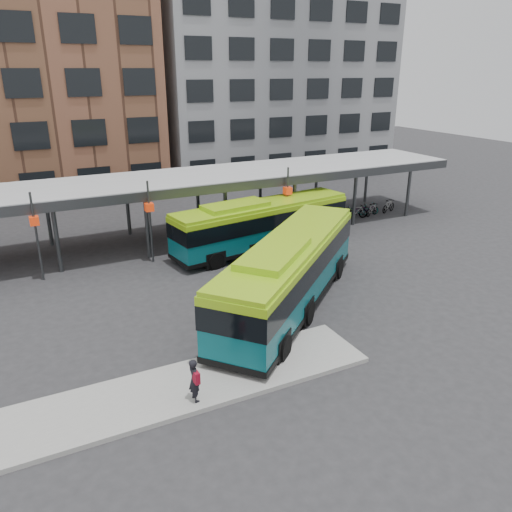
{
  "coord_description": "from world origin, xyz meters",
  "views": [
    {
      "loc": [
        -9.79,
        -17.37,
        10.63
      ],
      "look_at": [
        0.68,
        3.57,
        1.8
      ],
      "focal_mm": 35.0,
      "sensor_mm": 36.0,
      "label": 1
    }
  ],
  "objects": [
    {
      "name": "bus_rear",
      "position": [
        3.69,
        8.8,
        1.68
      ],
      "size": [
        11.98,
        4.25,
        3.24
      ],
      "rotation": [
        0.0,
        0.0,
        0.15
      ],
      "color": "#085058",
      "rests_on": "ground"
    },
    {
      "name": "building_grey",
      "position": [
        16.0,
        32.0,
        10.0
      ],
      "size": [
        24.0,
        14.0,
        20.0
      ],
      "primitive_type": "cube",
      "color": "slate",
      "rests_on": "ground"
    },
    {
      "name": "bus_front",
      "position": [
        1.15,
        1.03,
        1.87
      ],
      "size": [
        11.63,
        10.64,
        3.59
      ],
      "rotation": [
        0.0,
        0.0,
        0.72
      ],
      "color": "#085058",
      "rests_on": "ground"
    },
    {
      "name": "ground",
      "position": [
        0.0,
        0.0,
        0.0
      ],
      "size": [
        120.0,
        120.0,
        0.0
      ],
      "primitive_type": "plane",
      "color": "#28282B",
      "rests_on": "ground"
    },
    {
      "name": "pedestrian",
      "position": [
        -5.36,
        -3.95,
        0.97
      ],
      "size": [
        0.41,
        0.62,
        1.55
      ],
      "rotation": [
        0.0,
        0.0,
        1.64
      ],
      "color": "black",
      "rests_on": "boarding_island"
    },
    {
      "name": "boarding_island",
      "position": [
        -5.5,
        -3.0,
        0.09
      ],
      "size": [
        14.0,
        3.0,
        0.18
      ],
      "primitive_type": "cube",
      "color": "gray",
      "rests_on": "ground"
    },
    {
      "name": "bike_rack",
      "position": [
        13.53,
        12.04,
        0.47
      ],
      "size": [
        7.31,
        1.7,
        1.03
      ],
      "color": "slate",
      "rests_on": "ground"
    },
    {
      "name": "canopy",
      "position": [
        -0.06,
        12.87,
        3.91
      ],
      "size": [
        40.0,
        6.53,
        4.8
      ],
      "color": "#999B9E",
      "rests_on": "ground"
    }
  ]
}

